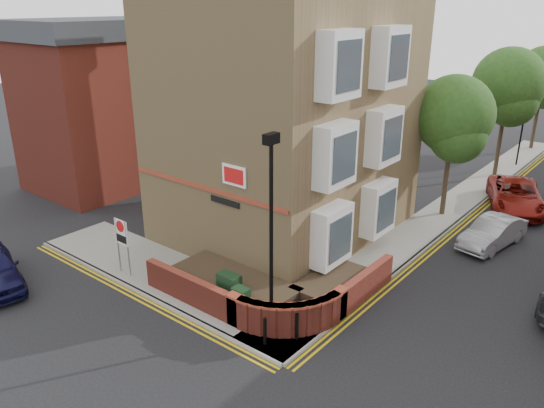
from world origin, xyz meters
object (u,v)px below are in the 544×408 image
Objects in this scene: lamppost at (271,235)px; silver_car_near at (493,233)px; utility_cabinet_large at (229,290)px; zone_sign at (122,237)px.

silver_car_near is at bearing 72.55° from lamppost.
silver_car_near is at bearing 63.68° from utility_cabinet_large.
zone_sign is at bearing -120.75° from silver_car_near.
lamppost is 6.85m from zone_sign.
lamppost is 1.68× the size of silver_car_near.
lamppost is at bearing -3.01° from utility_cabinet_large.
silver_car_near is (10.00, 11.52, -1.03)m from zone_sign.
utility_cabinet_large is at bearing 176.99° from lamppost.
zone_sign reaches higher than silver_car_near.
lamppost is 11.66m from silver_car_near.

